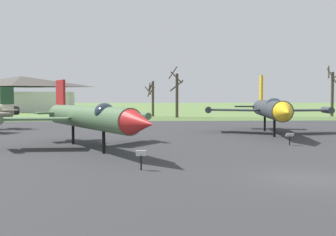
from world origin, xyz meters
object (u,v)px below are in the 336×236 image
jet_fighter_front_right (90,117)px  info_placard_rear_left (290,138)px  jet_fighter_rear_left (270,109)px  info_placard_front_right (141,158)px  visitor_building (21,94)px

jet_fighter_front_right → info_placard_rear_left: (14.15, 1.57, -1.62)m
jet_fighter_rear_left → jet_fighter_front_right: bearing=-145.9°
jet_fighter_front_right → info_placard_front_right: jet_fighter_front_right is taller
jet_fighter_rear_left → visitor_building: size_ratio=0.65×
jet_fighter_front_right → visitor_building: visitor_building is taller
info_placard_rear_left → visitor_building: bearing=119.7°
info_placard_front_right → jet_fighter_rear_left: jet_fighter_rear_left is taller
jet_fighter_rear_left → info_placard_rear_left: bearing=-98.4°
jet_fighter_front_right → info_placard_rear_left: 14.33m
jet_fighter_rear_left → visitor_building: (-44.40, 66.78, 2.04)m
jet_fighter_front_right → jet_fighter_rear_left: 18.65m
jet_fighter_front_right → visitor_building: (-28.95, 77.23, 2.28)m
info_placard_front_right → info_placard_rear_left: size_ratio=1.07×
info_placard_front_right → jet_fighter_front_right: bearing=114.4°
info_placard_rear_left → visitor_building: (-43.10, 75.66, 3.90)m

